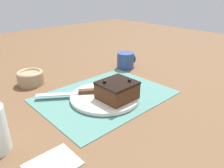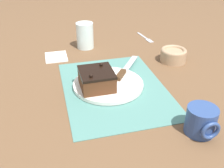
% 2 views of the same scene
% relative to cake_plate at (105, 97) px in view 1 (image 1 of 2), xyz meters
% --- Properties ---
extents(ground_plane, '(3.00, 3.00, 0.00)m').
position_rel_cake_plate_xyz_m(ground_plane, '(0.02, 0.02, -0.01)').
color(ground_plane, brown).
extents(placemat_woven, '(0.46, 0.34, 0.00)m').
position_rel_cake_plate_xyz_m(placemat_woven, '(0.02, 0.02, -0.01)').
color(placemat_woven, slate).
rests_on(placemat_woven, ground_plane).
extents(cake_plate, '(0.24, 0.24, 0.01)m').
position_rel_cake_plate_xyz_m(cake_plate, '(0.00, 0.00, 0.00)').
color(cake_plate, white).
rests_on(cake_plate, placemat_woven).
extents(chocolate_cake, '(0.12, 0.11, 0.07)m').
position_rel_cake_plate_xyz_m(chocolate_cake, '(0.02, -0.04, 0.04)').
color(chocolate_cake, '#512D19').
rests_on(chocolate_cake, cake_plate).
extents(serving_knife, '(0.19, 0.14, 0.01)m').
position_rel_cake_plate_xyz_m(serving_knife, '(-0.06, 0.08, 0.01)').
color(serving_knife, '#472D19').
rests_on(serving_knife, cake_plate).
extents(small_bowl, '(0.10, 0.10, 0.05)m').
position_rel_cake_plate_xyz_m(small_bowl, '(-0.13, 0.31, 0.02)').
color(small_bowl, tan).
rests_on(small_bowl, ground_plane).
extents(coffee_mug, '(0.09, 0.08, 0.08)m').
position_rel_cake_plate_xyz_m(coffee_mug, '(0.29, 0.18, 0.03)').
color(coffee_mug, navy).
rests_on(coffee_mug, ground_plane).
extents(folded_napkin, '(0.11, 0.09, 0.01)m').
position_rel_cake_plate_xyz_m(folded_napkin, '(-0.29, -0.16, -0.01)').
color(folded_napkin, white).
rests_on(folded_napkin, ground_plane).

